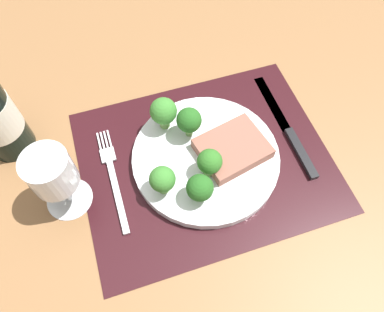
{
  "coord_description": "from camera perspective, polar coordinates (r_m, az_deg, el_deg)",
  "views": [
    {
      "loc": [
        -11.39,
        -27.68,
        53.27
      ],
      "look_at": [
        -2.21,
        0.53,
        1.9
      ],
      "focal_mm": 34.0,
      "sensor_mm": 36.0,
      "label": 1
    }
  ],
  "objects": [
    {
      "name": "broccoli_near_fork",
      "position": [
        0.6,
        -4.49,
        6.94
      ],
      "size": [
        4.48,
        4.48,
        6.25
      ],
      "color": "#6B994C",
      "rests_on": "plate"
    },
    {
      "name": "plate",
      "position": [
        0.6,
        2.16,
        -0.24
      ],
      "size": [
        24.24,
        24.24,
        1.6
      ],
      "primitive_type": "cylinder",
      "color": "silver",
      "rests_on": "placemat"
    },
    {
      "name": "wine_glass",
      "position": [
        0.54,
        -21.0,
        -3.18
      ],
      "size": [
        7.19,
        7.19,
        12.45
      ],
      "color": "silver",
      "rests_on": "ground_plane"
    },
    {
      "name": "broccoli_back_left",
      "position": [
        0.54,
        -4.66,
        -3.73
      ],
      "size": [
        3.98,
        3.98,
        5.51
      ],
      "color": "#5B8942",
      "rests_on": "plate"
    },
    {
      "name": "placemat",
      "position": [
        0.61,
        2.13,
        -0.68
      ],
      "size": [
        40.93,
        32.92,
        0.3
      ],
      "primitive_type": "cube",
      "color": "black",
      "rests_on": "ground_plane"
    },
    {
      "name": "ground_plane",
      "position": [
        0.62,
        2.08,
        -1.42
      ],
      "size": [
        140.0,
        110.0,
        3.0
      ],
      "primitive_type": "cube",
      "color": "brown"
    },
    {
      "name": "broccoli_near_steak",
      "position": [
        0.53,
        1.24,
        -5.06
      ],
      "size": [
        4.12,
        4.12,
        5.29
      ],
      "color": "#5B8942",
      "rests_on": "plate"
    },
    {
      "name": "broccoli_center",
      "position": [
        0.58,
        -0.47,
        5.59
      ],
      "size": [
        4.14,
        4.14,
        6.0
      ],
      "color": "#6B994C",
      "rests_on": "plate"
    },
    {
      "name": "steak",
      "position": [
        0.59,
        6.37,
        1.19
      ],
      "size": [
        12.2,
        10.75,
        2.05
      ],
      "primitive_type": "cube",
      "rotation": [
        0.0,
        0.0,
        0.22
      ],
      "color": "#8C5647",
      "rests_on": "plate"
    },
    {
      "name": "broccoli_front_edge",
      "position": [
        0.55,
        2.78,
        -0.97
      ],
      "size": [
        3.93,
        3.93,
        5.28
      ],
      "color": "#6B994C",
      "rests_on": "plate"
    },
    {
      "name": "knife",
      "position": [
        0.66,
        15.03,
        3.61
      ],
      "size": [
        1.8,
        23.0,
        0.8
      ],
      "rotation": [
        0.0,
        0.0,
        0.04
      ],
      "color": "black",
      "rests_on": "placemat"
    },
    {
      "name": "fork",
      "position": [
        0.6,
        -12.24,
        -3.29
      ],
      "size": [
        2.4,
        19.2,
        0.5
      ],
      "rotation": [
        0.0,
        0.0,
        0.06
      ],
      "color": "silver",
      "rests_on": "placemat"
    }
  ]
}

